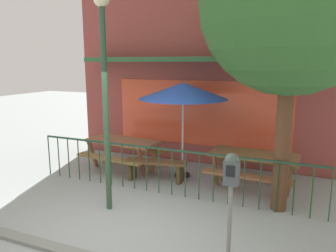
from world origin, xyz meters
TOP-DOWN VIEW (x-y plane):
  - ground at (0.00, 0.00)m, footprint 40.00×40.00m
  - pub_storefront at (0.00, 4.20)m, footprint 7.20×1.26m
  - patio_fence_front at (-0.00, 1.67)m, footprint 6.07×0.04m
  - picnic_table_left at (-1.57, 2.66)m, footprint 1.92×1.53m
  - picnic_table_right at (1.59, 2.69)m, footprint 1.86×1.45m
  - patio_umbrella at (-0.05, 2.80)m, footprint 2.03×2.03m
  - patio_bench at (-0.49, 2.26)m, footprint 1.44×0.59m
  - parking_meter_near at (1.73, -0.33)m, footprint 0.18×0.17m
  - street_tree at (2.20, 1.83)m, footprint 3.07×3.07m
  - street_lamp at (-0.69, 0.65)m, footprint 0.28×0.28m

SIDE VIEW (x-z plane):
  - ground at x=0.00m, z-range 0.00..0.00m
  - patio_bench at x=-0.49m, z-range 0.11..0.59m
  - picnic_table_left at x=-1.57m, z-range 0.21..1.01m
  - picnic_table_right at x=1.59m, z-range 0.21..1.01m
  - patio_fence_front at x=0.00m, z-range 0.18..1.15m
  - parking_meter_near at x=1.73m, z-range 0.43..2.02m
  - patio_umbrella at x=-0.05m, z-range 0.91..3.12m
  - street_lamp at x=-0.69m, z-range 0.60..4.42m
  - pub_storefront at x=0.00m, z-range -0.01..5.10m
  - street_tree at x=2.20m, z-range 1.03..6.19m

